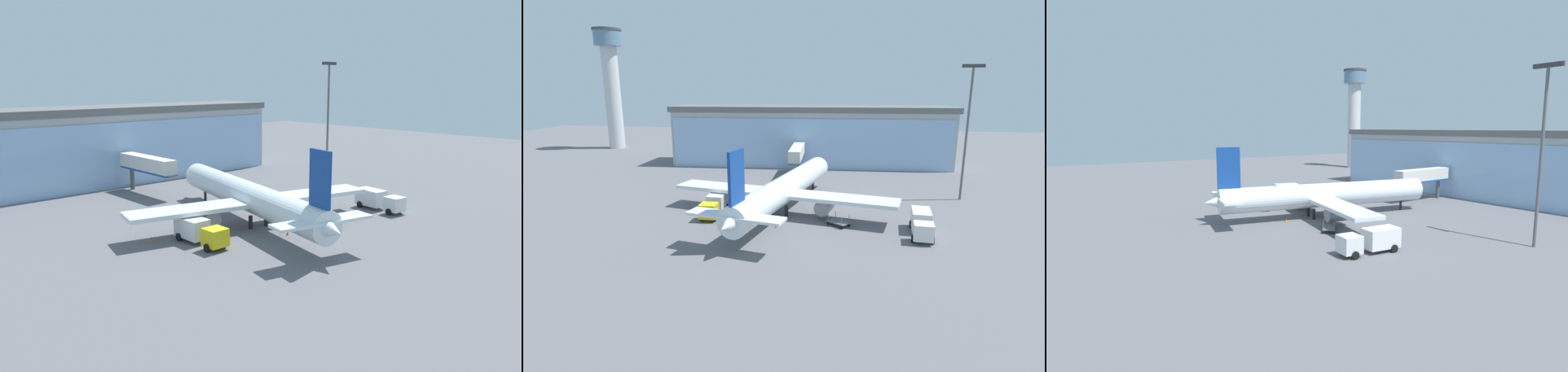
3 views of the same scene
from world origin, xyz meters
TOP-DOWN VIEW (x-y plane):
  - ground at (0.00, 0.00)m, footprint 240.00×240.00m
  - terminal_building at (0.00, 41.11)m, footprint 62.46×15.06m
  - jet_bridge at (-1.50, 27.33)m, footprint 2.69×13.21m
  - control_tower at (-57.94, 58.58)m, footprint 7.63×7.63m
  - apron_light_mast at (26.04, 14.31)m, footprint 3.20×0.40m
  - airplane at (-0.52, 3.56)m, footprint 31.90×36.48m
  - catering_truck at (-9.93, 1.19)m, footprint 2.62×7.34m
  - fuel_truck at (17.17, -2.87)m, footprint 3.10×7.48m
  - baggage_cart at (7.23, -1.13)m, footprint 3.18×3.01m
  - safety_cone_nose at (-0.55, -3.04)m, footprint 0.36×0.36m
  - safety_cone_wingtip at (-13.43, 5.52)m, footprint 0.36×0.36m

SIDE VIEW (x-z plane):
  - ground at x=0.00m, z-range 0.00..0.00m
  - safety_cone_nose at x=-0.55m, z-range 0.00..0.55m
  - safety_cone_wingtip at x=-13.43m, z-range 0.00..0.55m
  - baggage_cart at x=7.23m, z-range -0.25..1.25m
  - catering_truck at x=-9.93m, z-range 0.14..2.79m
  - fuel_truck at x=17.17m, z-range 0.14..2.79m
  - airplane at x=-0.52m, z-range -2.15..8.84m
  - jet_bridge at x=-1.50m, z-range 1.61..7.59m
  - terminal_building at x=0.00m, z-range 0.00..13.20m
  - apron_light_mast at x=26.04m, z-range 1.78..22.42m
  - control_tower at x=-57.94m, z-range 2.94..35.88m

